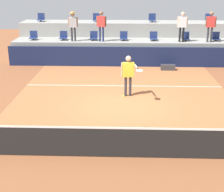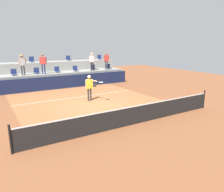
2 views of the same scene
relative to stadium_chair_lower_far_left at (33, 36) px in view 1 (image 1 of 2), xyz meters
The scene contains 25 objects.
ground_plane 9.12m from the stadium_chair_lower_far_left, 53.47° to the right, with size 40.00×40.00×0.00m, color brown.
court_inner_paint 8.35m from the stadium_chair_lower_far_left, 49.32° to the right, with size 9.00×10.00×0.01m, color #A36038.
court_service_line 7.36m from the stadium_chair_lower_far_left, 42.05° to the right, with size 9.00×0.06×0.00m, color silver.
tennis_net 12.48m from the stadium_chair_lower_far_left, 64.50° to the right, with size 10.48×0.08×1.07m.
sponsor_backboard 5.57m from the stadium_chair_lower_far_left, 12.97° to the right, with size 13.00×0.16×1.10m, color #141E42.
seating_tier_lower 5.42m from the stadium_chair_lower_far_left, ahead, with size 13.00×1.80×1.25m, color gray.
seating_tier_upper 5.69m from the stadium_chair_lower_far_left, 19.20° to the left, with size 13.00×1.80×2.10m, color gray.
stadium_chair_lower_far_left is the anchor object (origin of this frame).
stadium_chair_lower_left 1.79m from the stadium_chair_lower_far_left, ahead, with size 0.44×0.40×0.52m.
stadium_chair_lower_mid_left 3.59m from the stadium_chair_lower_far_left, ahead, with size 0.44×0.40×0.52m.
stadium_chair_lower_center 5.35m from the stadium_chair_lower_far_left, ahead, with size 0.44×0.40×0.52m.
stadium_chair_lower_mid_right 7.09m from the stadium_chair_lower_far_left, ahead, with size 0.44×0.40×0.52m.
stadium_chair_lower_right 8.95m from the stadium_chair_lower_far_left, ahead, with size 0.44×0.40×0.52m.
stadium_chair_lower_far_right 10.71m from the stadium_chair_lower_far_left, ahead, with size 0.44×0.40×0.52m.
stadium_chair_upper_far_left 1.99m from the stadium_chair_lower_far_left, 87.57° to the left, with size 0.44×0.40×0.52m.
stadium_chair_upper_left 4.12m from the stadium_chair_lower_far_left, 26.52° to the left, with size 0.44×0.40×0.52m.
stadium_chair_upper_right 7.40m from the stadium_chair_lower_far_left, 14.18° to the left, with size 0.44×0.40×0.52m.
stadium_chair_upper_far_right 10.84m from the stadium_chair_lower_far_left, ahead, with size 0.44×0.40×0.52m.
tennis_player 8.34m from the stadium_chair_lower_far_left, 48.17° to the right, with size 0.87×1.17×1.72m.
spectator_with_hat 2.60m from the stadium_chair_lower_far_left, ahead, with size 0.57×0.40×1.67m.
spectator_leaning_on_rail 4.17m from the stadium_chair_lower_far_left, ahead, with size 0.59×0.29×1.71m.
spectator_in_grey 8.68m from the stadium_chair_lower_far_left, ahead, with size 0.59×0.22×1.68m.
spectator_in_white 10.26m from the stadium_chair_lower_far_left, ahead, with size 0.60×0.24×1.71m.
tennis_ball 11.11m from the stadium_chair_lower_far_left, 61.15° to the right, with size 0.07×0.07×0.07m.
equipment_bag 8.11m from the stadium_chair_lower_far_left, 14.19° to the right, with size 0.76×0.28×0.30m, color #333338.
Camera 1 is at (-0.02, -11.91, 4.66)m, focal length 52.27 mm.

